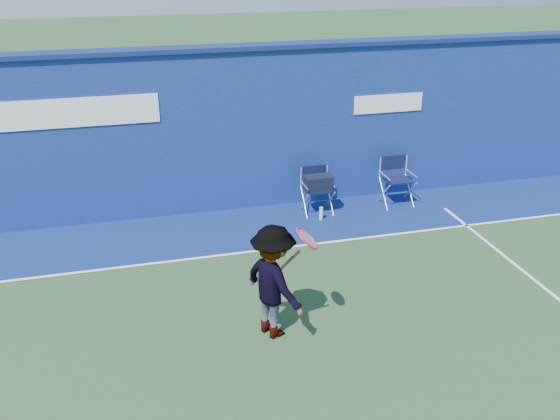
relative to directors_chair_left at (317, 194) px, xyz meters
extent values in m
plane|color=#264525|center=(-2.04, -4.47, -0.38)|extent=(80.00, 80.00, 0.00)
cube|color=navy|center=(-2.04, 0.73, 1.12)|extent=(24.00, 0.40, 3.00)
cube|color=navy|center=(-2.04, 0.73, 2.66)|extent=(24.00, 0.50, 0.08)
cube|color=white|center=(-5.04, 0.52, 1.72)|extent=(4.50, 0.02, 0.50)
cube|color=white|center=(1.56, 0.52, 1.52)|extent=(1.40, 0.02, 0.35)
cube|color=navy|center=(-2.04, -0.37, -0.37)|extent=(24.00, 1.80, 0.01)
cube|color=white|center=(-2.04, -1.27, -0.36)|extent=(24.00, 0.06, 0.01)
cube|color=black|center=(0.00, -0.01, 0.10)|extent=(0.46, 0.39, 0.03)
cube|color=silver|center=(0.00, 0.22, 0.29)|extent=(0.52, 0.02, 0.38)
cube|color=black|center=(0.00, 0.22, 0.36)|extent=(0.46, 0.02, 0.27)
cube|color=black|center=(0.00, -0.04, 0.24)|extent=(0.52, 0.30, 0.28)
cube|color=black|center=(0.00, 0.22, 0.40)|extent=(0.38, 0.06, 0.21)
cube|color=black|center=(1.63, -0.02, 0.13)|extent=(0.49, 0.41, 0.03)
cube|color=silver|center=(1.63, 0.23, 0.34)|extent=(0.56, 0.02, 0.41)
cube|color=black|center=(1.63, 0.23, 0.42)|extent=(0.49, 0.03, 0.28)
cylinder|color=silver|center=(-0.03, -0.34, -0.25)|extent=(0.07, 0.07, 0.25)
imported|color=#EA4738|center=(-1.73, -3.53, 0.40)|extent=(0.96, 1.15, 1.55)
torus|color=#C01944|center=(-1.33, -3.65, 1.03)|extent=(0.36, 0.42, 0.28)
cylinder|color=gray|center=(-1.33, -3.65, 1.03)|extent=(0.29, 0.35, 0.22)
cylinder|color=black|center=(-1.55, -3.69, 0.78)|extent=(0.26, 0.09, 0.27)
camera|label=1|loc=(-3.26, -9.85, 4.34)|focal=38.00mm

